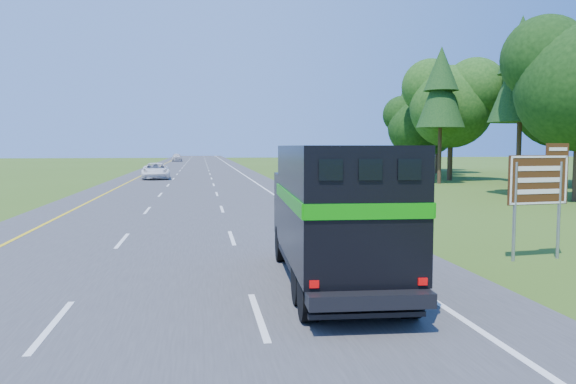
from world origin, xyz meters
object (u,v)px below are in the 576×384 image
Objects in this scene: horse_truck at (335,212)px; exit_sign at (539,184)px; white_suv at (156,171)px; far_car at (177,157)px.

exit_sign reaches higher than horse_truck.
exit_sign is (6.38, 2.18, 0.39)m from horse_truck.
far_car is (-0.57, 63.62, 0.09)m from white_suv.
exit_sign reaches higher than white_suv.
white_suv is 1.10× the size of far_car.
far_car is at bearing 97.31° from horse_truck.
white_suv is at bearing 101.73° from exit_sign.
horse_truck is at bearing -84.47° from white_suv.
white_suv is at bearing 102.65° from horse_truck.
far_car is 105.59m from exit_sign.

